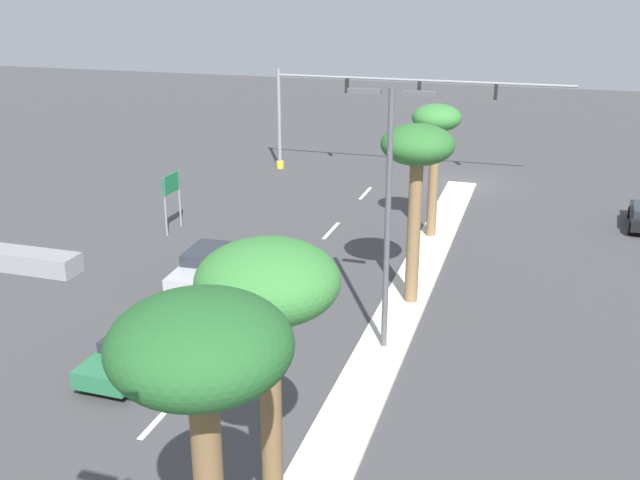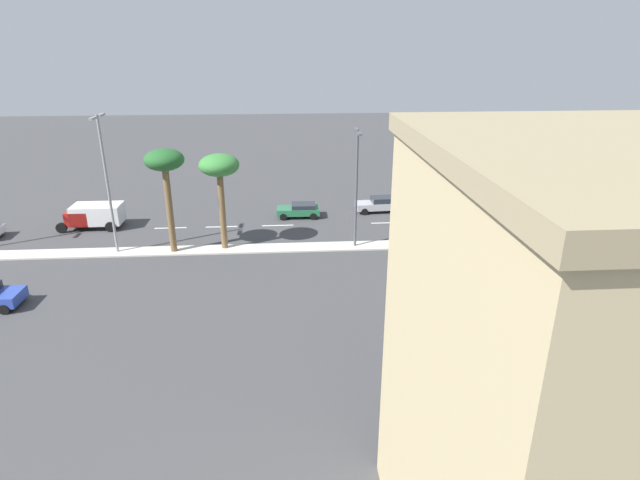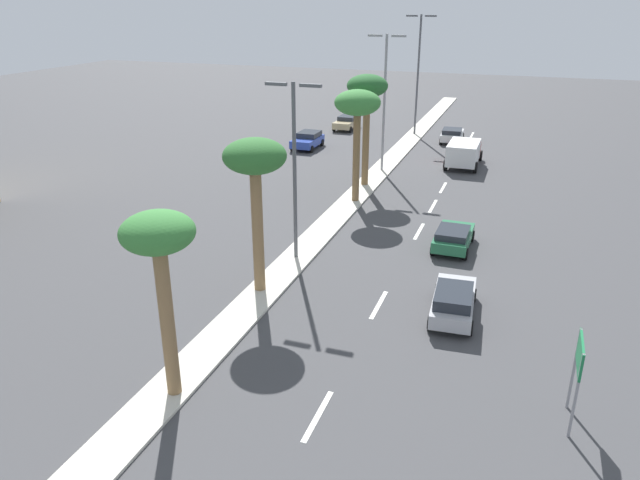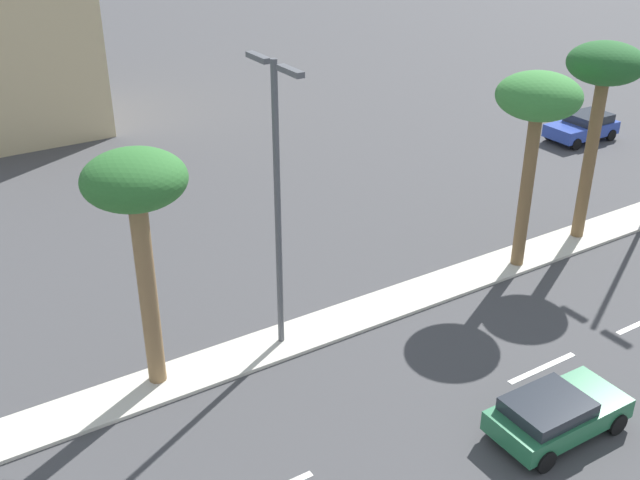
{
  "view_description": "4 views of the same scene",
  "coord_description": "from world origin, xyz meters",
  "px_view_note": "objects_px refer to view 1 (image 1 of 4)",
  "views": [
    {
      "loc": [
        -4.85,
        46.68,
        12.57
      ],
      "look_at": [
        2.91,
        21.79,
        3.25
      ],
      "focal_mm": 41.05,
      "sensor_mm": 36.0,
      "label": 1
    },
    {
      "loc": [
        -37.98,
        28.99,
        15.47
      ],
      "look_at": [
        -2.88,
        26.5,
        1.77
      ],
      "focal_mm": 28.93,
      "sensor_mm": 36.0,
      "label": 2
    },
    {
      "loc": [
        11.03,
        -3.96,
        13.09
      ],
      "look_at": [
        1.83,
        22.12,
        1.85
      ],
      "focal_mm": 33.63,
      "sensor_mm": 36.0,
      "label": 3
    },
    {
      "loc": [
        18.08,
        13.56,
        14.24
      ],
      "look_at": [
        -2.59,
        26.61,
        1.84
      ],
      "focal_mm": 42.66,
      "sensor_mm": 36.0,
      "label": 4
    }
  ],
  "objects_px": {
    "street_lamp_far": "(388,201)",
    "sedan_green_left": "(131,353)",
    "traffic_signal_gantry": "(355,105)",
    "sedan_silver_center": "(204,266)",
    "palm_tree_center": "(417,155)",
    "directional_road_sign": "(172,190)",
    "palm_tree_left": "(436,127)",
    "palm_tree_outboard": "(202,369)",
    "palm_tree_near": "(268,294)"
  },
  "relations": [
    {
      "from": "traffic_signal_gantry",
      "to": "palm_tree_center",
      "type": "height_order",
      "value": "palm_tree_center"
    },
    {
      "from": "palm_tree_near",
      "to": "sedan_green_left",
      "type": "relative_size",
      "value": 1.89
    },
    {
      "from": "traffic_signal_gantry",
      "to": "sedan_silver_center",
      "type": "relative_size",
      "value": 4.4
    },
    {
      "from": "palm_tree_center",
      "to": "palm_tree_near",
      "type": "relative_size",
      "value": 0.98
    },
    {
      "from": "palm_tree_left",
      "to": "palm_tree_outboard",
      "type": "distance_m",
      "value": 26.79
    },
    {
      "from": "palm_tree_left",
      "to": "street_lamp_far",
      "type": "height_order",
      "value": "street_lamp_far"
    },
    {
      "from": "palm_tree_outboard",
      "to": "sedan_green_left",
      "type": "relative_size",
      "value": 2.02
    },
    {
      "from": "traffic_signal_gantry",
      "to": "palm_tree_left",
      "type": "height_order",
      "value": "traffic_signal_gantry"
    },
    {
      "from": "palm_tree_near",
      "to": "sedan_silver_center",
      "type": "bearing_deg",
      "value": -58.51
    },
    {
      "from": "palm_tree_left",
      "to": "street_lamp_far",
      "type": "relative_size",
      "value": 0.73
    },
    {
      "from": "palm_tree_near",
      "to": "sedan_green_left",
      "type": "xyz_separation_m",
      "value": [
        7.47,
        -6.15,
        -5.75
      ]
    },
    {
      "from": "traffic_signal_gantry",
      "to": "street_lamp_far",
      "type": "height_order",
      "value": "street_lamp_far"
    },
    {
      "from": "palm_tree_outboard",
      "to": "street_lamp_far",
      "type": "height_order",
      "value": "street_lamp_far"
    },
    {
      "from": "traffic_signal_gantry",
      "to": "palm_tree_left",
      "type": "xyz_separation_m",
      "value": [
        -7.1,
        11.44,
        1.02
      ]
    },
    {
      "from": "palm_tree_center",
      "to": "palm_tree_near",
      "type": "distance_m",
      "value": 14.51
    },
    {
      "from": "sedan_silver_center",
      "to": "directional_road_sign",
      "type": "bearing_deg",
      "value": -51.87
    },
    {
      "from": "palm_tree_outboard",
      "to": "traffic_signal_gantry",
      "type": "bearing_deg",
      "value": -78.81
    },
    {
      "from": "directional_road_sign",
      "to": "sedan_silver_center",
      "type": "xyz_separation_m",
      "value": [
        -4.61,
        5.87,
        -1.5
      ]
    },
    {
      "from": "traffic_signal_gantry",
      "to": "sedan_green_left",
      "type": "distance_m",
      "value": 28.43
    },
    {
      "from": "traffic_signal_gantry",
      "to": "sedan_silver_center",
      "type": "xyz_separation_m",
      "value": [
        1.4,
        20.38,
        -3.91
      ]
    },
    {
      "from": "street_lamp_far",
      "to": "sedan_green_left",
      "type": "distance_m",
      "value": 10.07
    },
    {
      "from": "directional_road_sign",
      "to": "palm_tree_near",
      "type": "bearing_deg",
      "value": 123.58
    },
    {
      "from": "directional_road_sign",
      "to": "palm_tree_center",
      "type": "bearing_deg",
      "value": 158.8
    },
    {
      "from": "directional_road_sign",
      "to": "palm_tree_center",
      "type": "relative_size",
      "value": 0.42
    },
    {
      "from": "directional_road_sign",
      "to": "sedan_green_left",
      "type": "relative_size",
      "value": 0.78
    },
    {
      "from": "palm_tree_left",
      "to": "sedan_green_left",
      "type": "xyz_separation_m",
      "value": [
        7.44,
        16.72,
        -5.0
      ]
    },
    {
      "from": "palm_tree_outboard",
      "to": "street_lamp_far",
      "type": "xyz_separation_m",
      "value": [
        0.11,
        -14.21,
        -1.34
      ]
    },
    {
      "from": "directional_road_sign",
      "to": "palm_tree_near",
      "type": "distance_m",
      "value": 24.12
    },
    {
      "from": "palm_tree_outboard",
      "to": "sedan_silver_center",
      "type": "height_order",
      "value": "palm_tree_outboard"
    },
    {
      "from": "palm_tree_outboard",
      "to": "street_lamp_far",
      "type": "bearing_deg",
      "value": -89.55
    },
    {
      "from": "directional_road_sign",
      "to": "street_lamp_far",
      "type": "bearing_deg",
      "value": 144.85
    },
    {
      "from": "palm_tree_outboard",
      "to": "sedan_green_left",
      "type": "height_order",
      "value": "palm_tree_outboard"
    },
    {
      "from": "traffic_signal_gantry",
      "to": "sedan_green_left",
      "type": "relative_size",
      "value": 4.93
    },
    {
      "from": "street_lamp_far",
      "to": "traffic_signal_gantry",
      "type": "bearing_deg",
      "value": -72.76
    },
    {
      "from": "traffic_signal_gantry",
      "to": "street_lamp_far",
      "type": "xyz_separation_m",
      "value": [
        -7.44,
        23.98,
        0.87
      ]
    },
    {
      "from": "street_lamp_far",
      "to": "sedan_green_left",
      "type": "xyz_separation_m",
      "value": [
        7.78,
        4.17,
        -4.84
      ]
    },
    {
      "from": "sedan_green_left",
      "to": "palm_tree_near",
      "type": "bearing_deg",
      "value": 140.51
    },
    {
      "from": "sedan_silver_center",
      "to": "palm_tree_center",
      "type": "bearing_deg",
      "value": -176.35
    },
    {
      "from": "directional_road_sign",
      "to": "palm_tree_left",
      "type": "xyz_separation_m",
      "value": [
        -13.11,
        -3.08,
        3.43
      ]
    },
    {
      "from": "directional_road_sign",
      "to": "sedan_silver_center",
      "type": "bearing_deg",
      "value": 128.13
    },
    {
      "from": "palm_tree_near",
      "to": "street_lamp_far",
      "type": "relative_size",
      "value": 0.81
    },
    {
      "from": "sedan_green_left",
      "to": "directional_road_sign",
      "type": "bearing_deg",
      "value": -67.42
    },
    {
      "from": "traffic_signal_gantry",
      "to": "directional_road_sign",
      "type": "distance_m",
      "value": 15.89
    },
    {
      "from": "palm_tree_outboard",
      "to": "street_lamp_far",
      "type": "distance_m",
      "value": 14.28
    },
    {
      "from": "directional_road_sign",
      "to": "street_lamp_far",
      "type": "xyz_separation_m",
      "value": [
        -13.45,
        9.47,
        3.28
      ]
    },
    {
      "from": "palm_tree_near",
      "to": "directional_road_sign",
      "type": "bearing_deg",
      "value": -56.42
    },
    {
      "from": "palm_tree_left",
      "to": "palm_tree_near",
      "type": "distance_m",
      "value": 22.88
    },
    {
      "from": "palm_tree_center",
      "to": "directional_road_sign",
      "type": "bearing_deg",
      "value": -21.2
    },
    {
      "from": "palm_tree_center",
      "to": "street_lamp_far",
      "type": "relative_size",
      "value": 0.79
    },
    {
      "from": "sedan_silver_center",
      "to": "palm_tree_near",
      "type": "bearing_deg",
      "value": 121.49
    }
  ]
}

